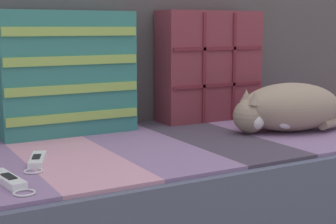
% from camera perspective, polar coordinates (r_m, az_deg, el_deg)
% --- Properties ---
extents(couch, '(2.12, 0.88, 0.43)m').
position_cam_1_polar(couch, '(1.88, 7.04, -8.58)').
color(couch, '#3D3838').
rests_on(couch, ground_plane).
extents(sofa_backrest, '(2.08, 0.14, 0.54)m').
position_cam_1_polar(sofa_backrest, '(2.10, 1.25, 6.93)').
color(sofa_backrest, '#474242').
rests_on(sofa_backrest, couch).
extents(throw_pillow_quilted, '(0.42, 0.14, 0.42)m').
position_cam_1_polar(throw_pillow_quilted, '(2.01, 4.61, 5.12)').
color(throw_pillow_quilted, brown).
rests_on(throw_pillow_quilted, couch).
extents(throw_pillow_striped, '(0.45, 0.14, 0.41)m').
position_cam_1_polar(throw_pillow_striped, '(1.76, -11.10, 4.24)').
color(throw_pillow_striped, '#337A70').
rests_on(throw_pillow_striped, couch).
extents(sleeping_cat, '(0.44, 0.29, 0.17)m').
position_cam_1_polar(sleeping_cat, '(1.82, 13.01, 0.38)').
color(sleeping_cat, gray).
rests_on(sleeping_cat, couch).
extents(game_remote_near, '(0.07, 0.21, 0.02)m').
position_cam_1_polar(game_remote_near, '(1.25, -17.27, -7.24)').
color(game_remote_near, white).
rests_on(game_remote_near, couch).
extents(game_remote_far, '(0.11, 0.19, 0.02)m').
position_cam_1_polar(game_remote_far, '(1.41, -14.34, -5.22)').
color(game_remote_far, white).
rests_on(game_remote_far, couch).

